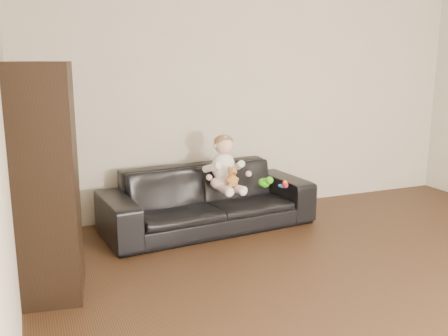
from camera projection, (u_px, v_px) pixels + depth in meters
name	position (u px, v px, depth m)	size (l,w,h in m)	color
floor	(441.00, 320.00, 3.21)	(5.50, 5.50, 0.00)	#3B2414
wall_back	(257.00, 91.00, 5.41)	(5.00, 5.00, 0.00)	beige
sofa	(208.00, 198.00, 4.90)	(2.05, 0.80, 0.60)	black
cabinet	(46.00, 183.00, 3.41)	(0.41, 0.56, 1.63)	black
shelf_item	(45.00, 130.00, 3.34)	(0.18, 0.25, 0.28)	silver
baby	(225.00, 166.00, 4.77)	(0.38, 0.47, 0.54)	#FDD6DC
teddy_bear	(232.00, 177.00, 4.64)	(0.13, 0.13, 0.20)	#B57133
toy_green	(264.00, 183.00, 4.93)	(0.11, 0.14, 0.10)	#43C617
toy_rattle	(285.00, 185.00, 4.91)	(0.07, 0.07, 0.07)	red
toy_blue_disc	(283.00, 186.00, 4.97)	(0.10, 0.10, 0.01)	blue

